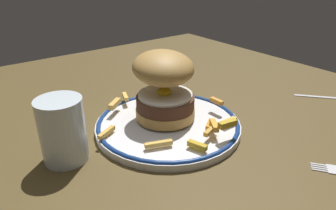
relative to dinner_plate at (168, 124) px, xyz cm
name	(u,v)px	position (x,y,z in cm)	size (l,w,h in cm)	color
ground_plane	(142,143)	(-4.84, 1.42, -2.84)	(116.61, 109.90, 4.00)	#4F3F1F
dinner_plate	(168,124)	(0.00, 0.00, 0.00)	(25.74, 25.74, 1.60)	silver
burger	(164,85)	(0.75, 2.14, 6.73)	(12.75, 13.22, 12.27)	#B08441
fries_pile	(178,114)	(1.74, -0.70, 1.66)	(22.85, 24.34, 2.93)	orange
water_glass	(63,133)	(-17.89, 1.98, 3.56)	(6.74, 6.74, 9.87)	silver
knife	(158,66)	(18.70, 29.20, -0.58)	(18.06, 3.21, 0.70)	black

